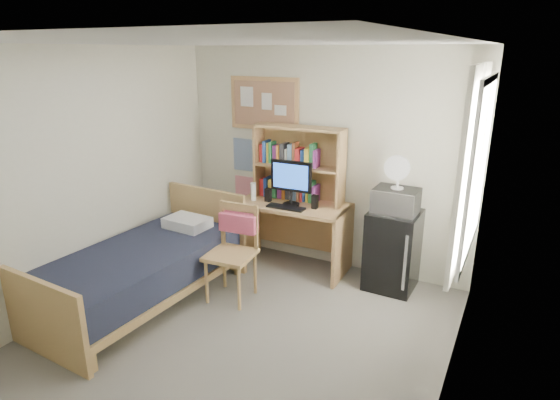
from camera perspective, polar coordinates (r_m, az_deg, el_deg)
The scene contains 25 objects.
floor at distance 4.43m, azimuth -6.45°, elevation -17.53°, with size 3.60×4.20×0.02m, color gray.
ceiling at distance 3.62m, azimuth -7.95°, elevation 18.49°, with size 3.60×4.20×0.02m, color white.
wall_back at distance 5.61m, azimuth 5.18°, elevation 4.92°, with size 3.60×0.04×2.60m, color silver.
wall_left at distance 5.04m, azimuth -24.20°, elevation 1.92°, with size 0.04×4.20×2.60m, color silver.
wall_right at distance 3.22m, azimuth 20.42°, elevation -6.18°, with size 0.04×4.20×2.60m, color silver.
window_unit at distance 4.27m, azimuth 22.51°, elevation 3.64°, with size 0.10×1.40×1.70m, color white.
curtain_left at distance 3.89m, azimuth 21.43°, elevation 2.47°, with size 0.04×0.55×1.70m, color white.
curtain_right at distance 4.67m, azimuth 22.68°, elevation 4.73°, with size 0.04×0.55×1.70m, color white.
bulletin_board at distance 5.83m, azimuth -1.93°, elevation 11.65°, with size 0.94×0.03×0.64m, color #A37556.
poster_wave at distance 6.11m, azimuth -4.46°, elevation 5.52°, with size 0.30×0.01×0.42m, color #254F97.
poster_japan at distance 6.23m, azimuth -4.36°, elevation 1.29°, with size 0.28×0.01×0.36m, color #DF274B.
desk at distance 5.66m, azimuth 1.56°, elevation -4.36°, with size 1.31×0.66×0.82m, color tan.
desk_chair at distance 4.94m, azimuth -6.06°, elevation -6.58°, with size 0.51×0.51×1.02m, color tan.
mini_fridge at distance 5.33m, azimuth 13.56°, elevation -5.93°, with size 0.52×0.52×0.89m, color black.
bed at distance 5.15m, azimuth -16.58°, elevation -8.89°, with size 1.08×2.16×0.59m, color black.
hutch at distance 5.53m, azimuth 2.29°, elevation 4.40°, with size 1.09×0.28×0.89m, color tan.
monitor at distance 5.39m, azimuth 1.36°, elevation 2.08°, with size 0.50×0.04×0.53m, color black.
keyboard at distance 5.34m, azimuth 0.71°, elevation -0.91°, with size 0.45×0.14×0.02m, color black.
speaker_left at distance 5.57m, azimuth -1.46°, elevation 0.63°, with size 0.07×0.07×0.16m, color black.
speaker_right at distance 5.33m, azimuth 4.27°, elevation -0.23°, with size 0.07×0.07×0.16m, color black.
water_bottle at distance 5.61m, azimuth -3.28°, elevation 1.02°, with size 0.06×0.06×0.22m, color white.
hoodie at distance 5.00m, azimuth -5.07°, elevation -2.77°, with size 0.42×0.13×0.20m, color #DA5370.
microwave at distance 5.11m, azimuth 13.96°, elevation -0.07°, with size 0.46×0.35×0.27m, color #B9B9BE.
desk_fan at distance 5.03m, azimuth 14.21°, elevation 3.15°, with size 0.26×0.26×0.33m, color white.
pillow at distance 5.49m, azimuth -11.23°, elevation -2.71°, with size 0.49×0.34×0.12m, color white.
Camera 1 is at (2.09, -2.95, 2.55)m, focal length 30.00 mm.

